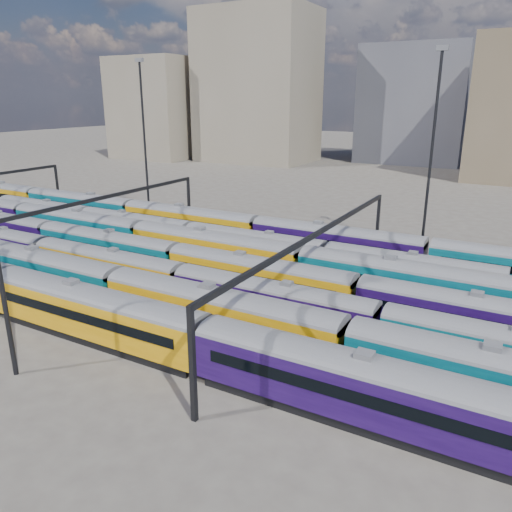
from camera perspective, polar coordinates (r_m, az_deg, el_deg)
The scene contains 12 objects.
ground at distance 53.52m, azimuth -3.08°, elevation -4.02°, with size 500.00×500.00×0.00m, color #46403B.
rake_0 at distance 37.20m, azimuth -5.88°, elevation -9.37°, with size 135.22×3.30×5.56m.
rake_1 at distance 42.00m, azimuth -4.31°, elevation -6.05°, with size 112.05×3.28×5.54m.
rake_2 at distance 63.89m, azimuth -22.94°, elevation 0.65°, with size 119.62×2.92×4.91m.
rake_3 at distance 47.00m, azimuth 11.54°, elevation -3.99°, with size 125.40×3.06×5.15m.
rake_4 at distance 59.23m, azimuth -4.84°, elevation 1.12°, with size 113.23×3.31×5.60m.
rake_5 at distance 62.17m, azimuth -0.36°, elevation 1.56°, with size 96.25×2.82×4.74m.
rake_6 at distance 73.30m, azimuth -7.61°, elevation 4.24°, with size 156.34×3.26×5.51m.
gantry_1 at distance 64.13m, azimuth -18.54°, elevation 5.10°, with size 0.35×40.35×8.03m.
gantry_2 at distance 46.96m, azimuth 7.16°, elevation 1.50°, with size 0.35×40.35×8.03m.
mast_1 at distance 85.67m, azimuth -12.67°, elevation 13.41°, with size 1.40×0.50×25.60m.
mast_3 at distance 67.18m, azimuth 19.50°, elevation 11.76°, with size 1.40×0.50×25.60m.
Camera 1 is at (26.78, -41.88, 19.82)m, focal length 35.00 mm.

